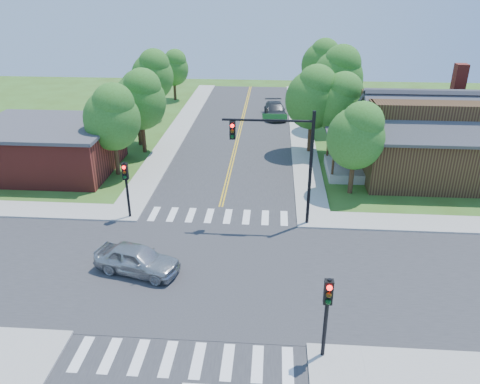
# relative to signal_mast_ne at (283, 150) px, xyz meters

# --- Properties ---
(ground) EXTENTS (100.00, 100.00, 0.00)m
(ground) POSITION_rel_signal_mast_ne_xyz_m (-3.91, -5.59, -4.85)
(ground) COLOR #39561A
(ground) RESTS_ON ground
(road_ns) EXTENTS (10.00, 90.00, 0.04)m
(road_ns) POSITION_rel_signal_mast_ne_xyz_m (-3.91, -5.59, -4.83)
(road_ns) COLOR #2D2D30
(road_ns) RESTS_ON ground
(road_ew) EXTENTS (90.00, 10.00, 0.04)m
(road_ew) POSITION_rel_signal_mast_ne_xyz_m (-3.91, -5.59, -4.83)
(road_ew) COLOR #2D2D30
(road_ew) RESTS_ON ground
(intersection_patch) EXTENTS (10.20, 10.20, 0.06)m
(intersection_patch) POSITION_rel_signal_mast_ne_xyz_m (-3.91, -5.59, -4.85)
(intersection_patch) COLOR #2D2D30
(intersection_patch) RESTS_ON ground
(sidewalk_ne) EXTENTS (40.00, 40.00, 0.14)m
(sidewalk_ne) POSITION_rel_signal_mast_ne_xyz_m (11.90, 10.23, -4.78)
(sidewalk_ne) COLOR #9E9B93
(sidewalk_ne) RESTS_ON ground
(sidewalk_nw) EXTENTS (40.00, 40.00, 0.14)m
(sidewalk_nw) POSITION_rel_signal_mast_ne_xyz_m (-19.73, 10.23, -4.78)
(sidewalk_nw) COLOR #9E9B93
(sidewalk_nw) RESTS_ON ground
(crosswalk_north) EXTENTS (8.85, 2.00, 0.01)m
(crosswalk_north) POSITION_rel_signal_mast_ne_xyz_m (-3.91, 0.61, -4.80)
(crosswalk_north) COLOR white
(crosswalk_north) RESTS_ON ground
(crosswalk_south) EXTENTS (8.85, 2.00, 0.01)m
(crosswalk_south) POSITION_rel_signal_mast_ne_xyz_m (-3.91, -11.79, -4.80)
(crosswalk_south) COLOR white
(crosswalk_south) RESTS_ON ground
(centerline) EXTENTS (0.30, 90.00, 0.01)m
(centerline) POSITION_rel_signal_mast_ne_xyz_m (-3.91, -5.59, -4.80)
(centerline) COLOR gold
(centerline) RESTS_ON ground
(signal_mast_ne) EXTENTS (5.30, 0.42, 7.20)m
(signal_mast_ne) POSITION_rel_signal_mast_ne_xyz_m (0.00, 0.00, 0.00)
(signal_mast_ne) COLOR black
(signal_mast_ne) RESTS_ON ground
(signal_pole_se) EXTENTS (0.34, 0.42, 3.80)m
(signal_pole_se) POSITION_rel_signal_mast_ne_xyz_m (1.69, -11.21, -2.19)
(signal_pole_se) COLOR black
(signal_pole_se) RESTS_ON ground
(signal_pole_nw) EXTENTS (0.34, 0.42, 3.80)m
(signal_pole_nw) POSITION_rel_signal_mast_ne_xyz_m (-9.51, -0.01, -2.19)
(signal_pole_nw) COLOR black
(signal_pole_nw) RESTS_ON ground
(house_ne) EXTENTS (13.05, 8.80, 7.11)m
(house_ne) POSITION_rel_signal_mast_ne_xyz_m (11.19, 8.65, -1.52)
(house_ne) COLOR black
(house_ne) RESTS_ON ground
(building_nw) EXTENTS (10.40, 8.40, 3.73)m
(building_nw) POSITION_rel_signal_mast_ne_xyz_m (-18.11, 7.61, -2.97)
(building_nw) COLOR maroon
(building_nw) RESTS_ON ground
(tree_e_a) EXTENTS (3.91, 3.72, 6.65)m
(tree_e_a) POSITION_rel_signal_mast_ne_xyz_m (5.09, 4.87, -0.50)
(tree_e_a) COLOR #382314
(tree_e_a) RESTS_ON ground
(tree_e_b) EXTENTS (4.20, 3.99, 7.13)m
(tree_e_b) POSITION_rel_signal_mast_ne_xyz_m (4.86, 12.78, -0.18)
(tree_e_b) COLOR #382314
(tree_e_b) RESTS_ON ground
(tree_e_c) EXTENTS (4.91, 4.66, 8.34)m
(tree_e_c) POSITION_rel_signal_mast_ne_xyz_m (5.48, 19.95, 0.62)
(tree_e_c) COLOR #382314
(tree_e_c) RESTS_ON ground
(tree_e_d) EXTENTS (4.57, 4.34, 7.76)m
(tree_e_d) POSITION_rel_signal_mast_ne_xyz_m (4.80, 29.82, 0.23)
(tree_e_d) COLOR #382314
(tree_e_d) RESTS_ON ground
(tree_w_a) EXTENTS (4.21, 3.99, 7.15)m
(tree_w_a) POSITION_rel_signal_mast_ne_xyz_m (-12.45, 7.07, -0.17)
(tree_w_a) COLOR #382314
(tree_w_a) RESTS_ON ground
(tree_w_b) EXTENTS (4.00, 3.80, 6.79)m
(tree_w_b) POSITION_rel_signal_mast_ne_xyz_m (-12.59, 14.12, -0.40)
(tree_w_b) COLOR #382314
(tree_w_b) RESTS_ON ground
(tree_w_c) EXTENTS (4.37, 4.15, 7.42)m
(tree_w_c) POSITION_rel_signal_mast_ne_xyz_m (-13.21, 22.52, 0.01)
(tree_w_c) COLOR #382314
(tree_w_c) RESTS_ON ground
(tree_w_d) EXTENTS (3.64, 3.45, 6.18)m
(tree_w_d) POSITION_rel_signal_mast_ne_xyz_m (-12.83, 31.31, -0.81)
(tree_w_d) COLOR #382314
(tree_w_d) RESTS_ON ground
(tree_house) EXTENTS (4.48, 4.26, 7.62)m
(tree_house) POSITION_rel_signal_mast_ne_xyz_m (2.67, 13.12, 0.14)
(tree_house) COLOR #382314
(tree_house) RESTS_ON ground
(tree_bldg) EXTENTS (4.30, 4.08, 7.30)m
(tree_bldg) POSITION_rel_signal_mast_ne_xyz_m (-11.68, 12.20, -0.07)
(tree_bldg) COLOR #382314
(tree_bldg) RESTS_ON ground
(car_silver) EXTENTS (4.05, 5.38, 1.52)m
(car_silver) POSITION_rel_signal_mast_ne_xyz_m (-7.37, -5.87, -4.09)
(car_silver) COLOR #A9ACB0
(car_silver) RESTS_ON ground
(car_dgrey) EXTENTS (3.27, 5.74, 1.53)m
(car_dgrey) POSITION_rel_signal_mast_ne_xyz_m (-0.41, 24.14, -4.08)
(car_dgrey) COLOR #2F3134
(car_dgrey) RESTS_ON ground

